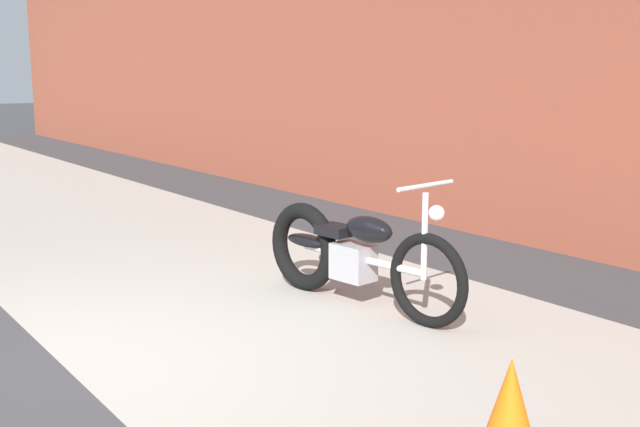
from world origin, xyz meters
TOP-DOWN VIEW (x-y plane):
  - ground_plane at (0.00, 0.00)m, footprint 80.00×80.00m
  - sidewalk_slab at (0.00, 1.75)m, footprint 36.00×3.50m
  - motorcycle_black at (-0.13, 2.23)m, footprint 2.00×0.58m
  - traffic_cone at (2.36, 1.22)m, footprint 0.40×0.40m

SIDE VIEW (x-z plane):
  - ground_plane at x=0.00m, z-range 0.00..0.00m
  - sidewalk_slab at x=0.00m, z-range 0.00..0.01m
  - traffic_cone at x=2.36m, z-range -0.03..0.52m
  - motorcycle_black at x=-0.13m, z-range -0.12..0.91m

